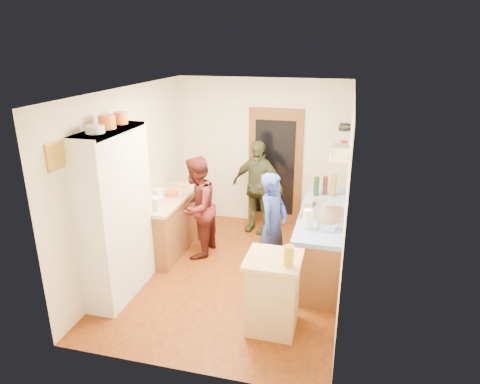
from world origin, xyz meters
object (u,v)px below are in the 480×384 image
at_px(hutch_body, 116,215).
at_px(person_back, 258,187).
at_px(island_base, 273,295).
at_px(person_left, 199,207).
at_px(right_counter_base, 321,241).
at_px(person_hob, 274,227).

distance_m(hutch_body, person_back, 2.71).
xyz_separation_m(island_base, person_left, (-1.42, 1.54, 0.36)).
height_order(hutch_body, person_back, hutch_body).
relative_size(right_counter_base, island_base, 2.56).
relative_size(hutch_body, person_back, 1.35).
bearing_deg(right_counter_base, hutch_body, -152.53).
distance_m(person_hob, person_left, 1.28).
distance_m(hutch_body, island_base, 2.19).
bearing_deg(island_base, right_counter_base, 74.72).
bearing_deg(person_left, person_back, 150.75).
bearing_deg(person_back, island_base, -58.60).
xyz_separation_m(right_counter_base, person_hob, (-0.63, -0.42, 0.34)).
bearing_deg(island_base, person_left, 132.66).
bearing_deg(person_hob, person_left, 90.89).
relative_size(person_hob, person_left, 0.96).
height_order(hutch_body, island_base, hutch_body).
xyz_separation_m(right_counter_base, island_base, (-0.43, -1.57, 0.01)).
relative_size(island_base, person_left, 0.54).
xyz_separation_m(person_hob, person_left, (-1.22, 0.38, 0.03)).
bearing_deg(right_counter_base, person_left, -178.99).
xyz_separation_m(right_counter_base, person_left, (-1.85, -0.03, 0.37)).
distance_m(hutch_body, right_counter_base, 2.90).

